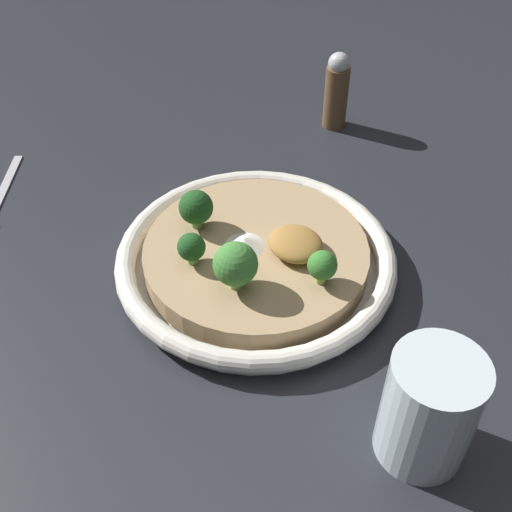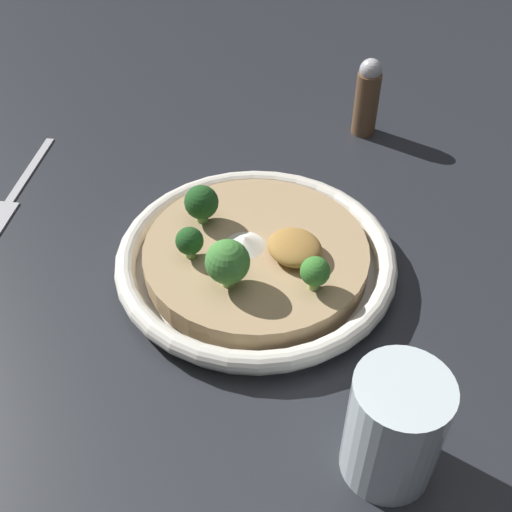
{
  "view_description": "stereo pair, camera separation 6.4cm",
  "coord_description": "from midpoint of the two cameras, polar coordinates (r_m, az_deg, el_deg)",
  "views": [
    {
      "loc": [
        -0.34,
        0.32,
        0.47
      ],
      "look_at": [
        0.0,
        0.0,
        0.02
      ],
      "focal_mm": 45.0,
      "sensor_mm": 36.0,
      "label": 1
    },
    {
      "loc": [
        -0.38,
        0.27,
        0.47
      ],
      "look_at": [
        0.0,
        0.0,
        0.02
      ],
      "focal_mm": 45.0,
      "sensor_mm": 36.0,
      "label": 2
    }
  ],
  "objects": [
    {
      "name": "crispy_onion_garnish",
      "position": [
        0.62,
        6.42,
        0.63
      ],
      "size": [
        0.06,
        0.05,
        0.02
      ],
      "color": "#A37538",
      "rests_on": "risotto_bowl"
    },
    {
      "name": "broccoli_back_left",
      "position": [
        0.58,
        0.63,
        -0.71
      ],
      "size": [
        0.04,
        0.04,
        0.05
      ],
      "color": "#84A856",
      "rests_on": "risotto_bowl"
    },
    {
      "name": "broccoli_back_right",
      "position": [
        0.65,
        -2.05,
        4.63
      ],
      "size": [
        0.04,
        0.04,
        0.04
      ],
      "color": "#668E47",
      "rests_on": "risotto_bowl"
    },
    {
      "name": "cheese_sprinkle",
      "position": [
        0.63,
        1.9,
        1.19
      ],
      "size": [
        0.04,
        0.04,
        0.01
      ],
      "color": "white",
      "rests_on": "risotto_bowl"
    },
    {
      "name": "risotto_bowl",
      "position": [
        0.65,
        2.85,
        -0.39
      ],
      "size": [
        0.28,
        0.28,
        0.03
      ],
      "color": "silver",
      "rests_on": "ground_plane"
    },
    {
      "name": "broccoli_front_left",
      "position": [
        0.59,
        8.42,
        -1.57
      ],
      "size": [
        0.03,
        0.03,
        0.04
      ],
      "color": "#84A856",
      "rests_on": "risotto_bowl"
    },
    {
      "name": "fork_utensil",
      "position": [
        0.79,
        -18.55,
        5.23
      ],
      "size": [
        0.15,
        0.14,
        0.0
      ],
      "rotation": [
        0.0,
        0.0,
        2.4
      ],
      "color": "#B7B7BC",
      "rests_on": "ground_plane"
    },
    {
      "name": "drinking_glass",
      "position": [
        0.5,
        15.94,
        -14.69
      ],
      "size": [
        0.07,
        0.07,
        0.1
      ],
      "color": "silver",
      "rests_on": "ground_plane"
    },
    {
      "name": "pepper_shaker",
      "position": [
        0.86,
        12.05,
        13.6
      ],
      "size": [
        0.03,
        0.03,
        0.1
      ],
      "color": "brown",
      "rests_on": "ground_plane"
    },
    {
      "name": "ground_plane",
      "position": [
        0.66,
        2.8,
        -1.48
      ],
      "size": [
        6.0,
        6.0,
        0.0
      ],
      "primitive_type": "plane",
      "color": "#23262B"
    },
    {
      "name": "broccoli_back",
      "position": [
        0.61,
        -2.95,
        1.16
      ],
      "size": [
        0.03,
        0.03,
        0.03
      ],
      "color": "#84A856",
      "rests_on": "risotto_bowl"
    }
  ]
}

